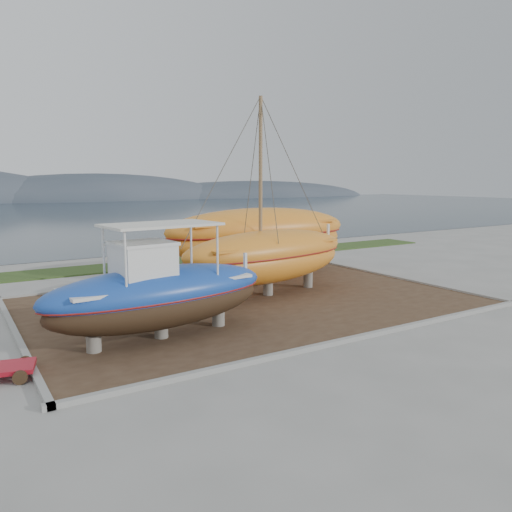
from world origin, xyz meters
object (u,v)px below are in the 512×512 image
blue_caique (160,282)px  red_trailer (2,373)px  orange_bare_hull (260,242)px  white_dinghy (97,304)px  orange_sailboat (268,199)px

blue_caique → red_trailer: (-4.76, -0.90, -1.75)m
blue_caique → orange_bare_hull: bearing=35.4°
red_trailer → orange_bare_hull: bearing=46.0°
blue_caique → white_dinghy: blue_caique is taller
blue_caique → orange_sailboat: size_ratio=0.87×
orange_sailboat → orange_bare_hull: orange_sailboat is taller
orange_bare_hull → red_trailer: (-13.36, -8.44, -1.65)m
white_dinghy → orange_sailboat: bearing=5.3°
white_dinghy → red_trailer: 5.60m
orange_bare_hull → red_trailer: bearing=-145.3°
orange_sailboat → red_trailer: bearing=-167.4°
blue_caique → white_dinghy: (-1.19, 3.40, -1.31)m
orange_sailboat → red_trailer: size_ratio=3.67×
orange_bare_hull → red_trailer: orange_bare_hull is taller
white_dinghy → orange_sailboat: orange_sailboat is taller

